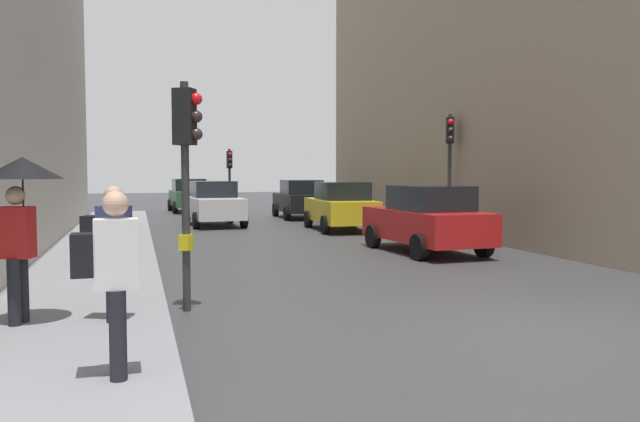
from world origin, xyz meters
The scene contains 14 objects.
ground_plane centered at (0.00, 0.00, 0.00)m, with size 120.00×120.00×0.00m, color #38383A.
sidewalk_kerb centered at (-6.07, 6.00, 0.08)m, with size 2.58×40.00×0.16m, color gray.
building_facade_right centered at (10.78, 10.94, 6.89)m, with size 12.00×26.34×13.77m, color gray.
traffic_light_far_median centered at (-0.84, 23.45, 2.24)m, with size 0.25×0.43×3.24m.
traffic_light_mid_street centered at (4.47, 11.08, 2.73)m, with size 0.33×0.45×3.96m.
traffic_light_near_right centered at (-4.45, 2.40, 2.38)m, with size 0.45×0.36×3.45m.
car_white_compact centered at (-2.25, 17.96, 0.88)m, with size 2.19×4.29×1.76m.
car_yellow_taxi centered at (1.93, 14.54, 0.88)m, with size 2.17×4.28×1.76m.
car_green_estate centered at (-2.48, 27.17, 0.88)m, with size 2.16×4.27×1.76m.
car_dark_suv centered at (2.05, 20.91, 0.88)m, with size 2.10×4.24×1.76m.
car_red_sedan centered at (2.11, 7.82, 0.88)m, with size 2.20×4.29×1.76m.
pedestrian_with_umbrella centered at (-6.60, 1.48, 1.84)m, with size 1.00×1.00×2.14m.
pedestrian_with_grey_backpack centered at (-5.51, 1.37, 1.16)m, with size 0.66×0.46×1.77m.
pedestrian_with_black_backpack centered at (-5.42, -1.09, 1.16)m, with size 0.61×0.36×1.77m.
Camera 1 is at (-5.18, -7.30, 2.10)m, focal length 35.60 mm.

